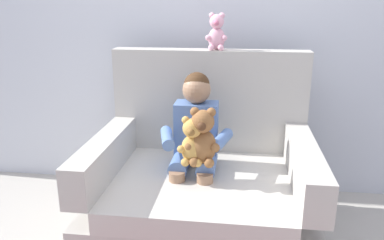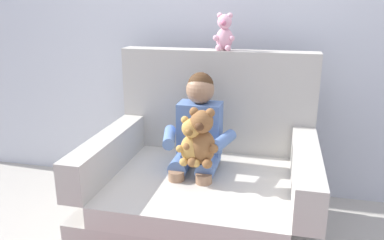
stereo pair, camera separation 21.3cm
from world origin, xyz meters
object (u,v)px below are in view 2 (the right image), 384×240
Objects in this scene: plush_honey at (191,142)px; armchair at (205,184)px; plush_brown at (202,139)px; seated_child at (198,135)px; plush_pink_on_backrest at (224,33)px.

armchair is at bearing 64.96° from plush_honey.
plush_honey is at bearing -106.35° from armchair.
seated_child is at bearing 102.77° from plush_brown.
armchair reaches higher than plush_honey.
armchair is 0.31m from seated_child.
plush_brown is 1.19× the size of plush_honey.
plush_honey is (-0.06, -0.01, -0.02)m from plush_brown.
armchair is at bearing 86.84° from plush_brown.
plush_honey is 1.18× the size of plush_pink_on_backrest.
plush_brown reaches higher than plush_honey.
armchair is 4.66× the size of plush_honey.
seated_child reaches higher than plush_brown.
armchair is 3.92× the size of plush_brown.
plush_pink_on_backrest is (0.03, 0.53, 0.53)m from plush_brown.
plush_pink_on_backrest is at bearing 73.82° from seated_child.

